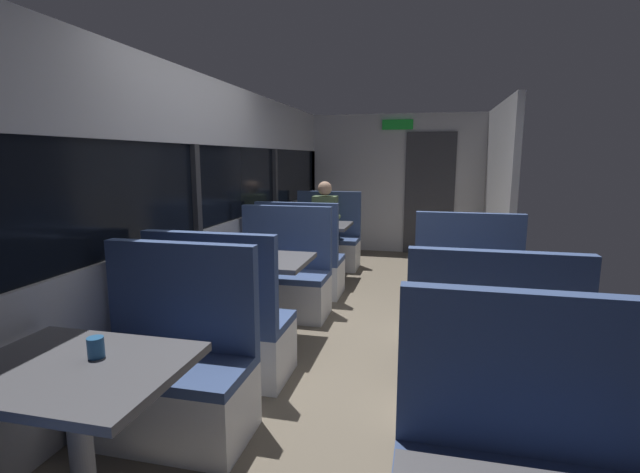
% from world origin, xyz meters
% --- Properties ---
extents(ground_plane, '(3.30, 9.20, 0.02)m').
position_xyz_m(ground_plane, '(0.00, 0.00, -0.01)').
color(ground_plane, '#665B4C').
extents(carriage_window_panel_left, '(0.09, 8.48, 2.30)m').
position_xyz_m(carriage_window_panel_left, '(-1.45, 0.00, 1.11)').
color(carriage_window_panel_left, '#B2B2B7').
rests_on(carriage_window_panel_left, ground_plane).
extents(carriage_end_bulkhead, '(2.90, 0.11, 2.30)m').
position_xyz_m(carriage_end_bulkhead, '(0.06, 4.19, 1.14)').
color(carriage_end_bulkhead, '#B2B2B7').
rests_on(carriage_end_bulkhead, ground_plane).
extents(carriage_aisle_panel_right, '(0.08, 2.40, 2.30)m').
position_xyz_m(carriage_aisle_panel_right, '(1.45, 3.00, 1.15)').
color(carriage_aisle_panel_right, '#B2B2B7').
rests_on(carriage_aisle_panel_right, ground_plane).
extents(dining_table_near_window, '(0.90, 0.70, 0.74)m').
position_xyz_m(dining_table_near_window, '(-0.89, -2.09, 0.64)').
color(dining_table_near_window, '#9E9EA3').
rests_on(dining_table_near_window, ground_plane).
extents(bench_near_window_facing_entry, '(0.95, 0.50, 1.10)m').
position_xyz_m(bench_near_window_facing_entry, '(-0.89, -1.39, 0.33)').
color(bench_near_window_facing_entry, silver).
rests_on(bench_near_window_facing_entry, ground_plane).
extents(dining_table_mid_window, '(0.90, 0.70, 0.74)m').
position_xyz_m(dining_table_mid_window, '(-0.89, 0.01, 0.64)').
color(dining_table_mid_window, '#9E9EA3').
rests_on(dining_table_mid_window, ground_plane).
extents(bench_mid_window_facing_end, '(0.95, 0.50, 1.10)m').
position_xyz_m(bench_mid_window_facing_end, '(-0.89, -0.69, 0.33)').
color(bench_mid_window_facing_end, silver).
rests_on(bench_mid_window_facing_end, ground_plane).
extents(bench_mid_window_facing_entry, '(0.95, 0.50, 1.10)m').
position_xyz_m(bench_mid_window_facing_entry, '(-0.89, 0.71, 0.33)').
color(bench_mid_window_facing_entry, silver).
rests_on(bench_mid_window_facing_entry, ground_plane).
extents(dining_table_far_window, '(0.90, 0.70, 0.74)m').
position_xyz_m(dining_table_far_window, '(-0.89, 2.11, 0.64)').
color(dining_table_far_window, '#9E9EA3').
rests_on(dining_table_far_window, ground_plane).
extents(bench_far_window_facing_end, '(0.95, 0.50, 1.10)m').
position_xyz_m(bench_far_window_facing_end, '(-0.89, 1.41, 0.33)').
color(bench_far_window_facing_end, silver).
rests_on(bench_far_window_facing_end, ground_plane).
extents(bench_far_window_facing_entry, '(0.95, 0.50, 1.10)m').
position_xyz_m(bench_far_window_facing_entry, '(-0.89, 2.81, 0.33)').
color(bench_far_window_facing_entry, silver).
rests_on(bench_far_window_facing_entry, ground_plane).
extents(dining_table_rear_aisle, '(0.90, 0.70, 0.74)m').
position_xyz_m(dining_table_rear_aisle, '(0.89, -0.19, 0.64)').
color(dining_table_rear_aisle, '#9E9EA3').
rests_on(dining_table_rear_aisle, ground_plane).
extents(bench_rear_aisle_facing_end, '(0.95, 0.50, 1.10)m').
position_xyz_m(bench_rear_aisle_facing_end, '(0.89, -0.89, 0.33)').
color(bench_rear_aisle_facing_end, silver).
rests_on(bench_rear_aisle_facing_end, ground_plane).
extents(bench_rear_aisle_facing_entry, '(0.95, 0.50, 1.10)m').
position_xyz_m(bench_rear_aisle_facing_entry, '(0.89, 0.51, 0.33)').
color(bench_rear_aisle_facing_entry, silver).
rests_on(bench_rear_aisle_facing_entry, ground_plane).
extents(seated_passenger, '(0.47, 0.55, 1.26)m').
position_xyz_m(seated_passenger, '(-0.89, 2.74, 0.54)').
color(seated_passenger, '#26262D').
rests_on(seated_passenger, ground_plane).
extents(coffee_cup_primary, '(0.07, 0.07, 0.09)m').
position_xyz_m(coffee_cup_primary, '(-0.80, -0.10, 0.79)').
color(coffee_cup_primary, '#26598C').
rests_on(coffee_cup_primary, dining_table_mid_window).
extents(coffee_cup_secondary, '(0.07, 0.07, 0.09)m').
position_xyz_m(coffee_cup_secondary, '(-0.85, -2.00, 0.79)').
color(coffee_cup_secondary, '#26598C').
rests_on(coffee_cup_secondary, dining_table_near_window).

